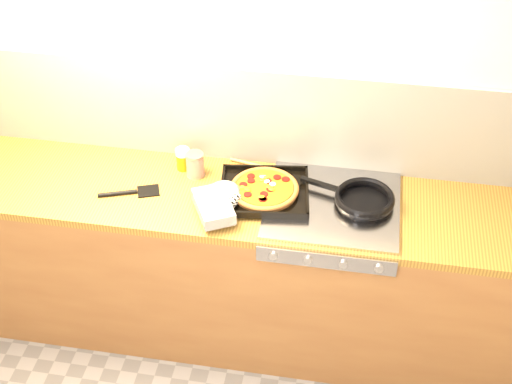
% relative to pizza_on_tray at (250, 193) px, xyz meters
% --- Properties ---
extents(room_shell, '(3.20, 3.20, 3.20)m').
position_rel_pizza_on_tray_xyz_m(room_shell, '(-0.07, 0.31, 0.21)').
color(room_shell, white).
rests_on(room_shell, ground).
extents(counter_run, '(3.20, 0.62, 0.90)m').
position_rel_pizza_on_tray_xyz_m(counter_run, '(-0.07, 0.02, -0.49)').
color(counter_run, brown).
rests_on(counter_run, ground).
extents(stovetop, '(0.60, 0.56, 0.02)m').
position_rel_pizza_on_tray_xyz_m(stovetop, '(0.38, 0.02, -0.04)').
color(stovetop, '#A2A2A7').
rests_on(stovetop, counter_run).
extents(pizza_on_tray, '(0.54, 0.52, 0.07)m').
position_rel_pizza_on_tray_xyz_m(pizza_on_tray, '(0.00, 0.00, 0.00)').
color(pizza_on_tray, black).
rests_on(pizza_on_tray, stovetop).
extents(frying_pan, '(0.47, 0.34, 0.04)m').
position_rel_pizza_on_tray_xyz_m(frying_pan, '(0.51, 0.05, -0.00)').
color(frying_pan, black).
rests_on(frying_pan, stovetop).
extents(tomato_can, '(0.11, 0.11, 0.12)m').
position_rel_pizza_on_tray_xyz_m(tomato_can, '(-0.29, 0.15, 0.02)').
color(tomato_can, '#9F0F0C').
rests_on(tomato_can, counter_run).
extents(juice_glass, '(0.09, 0.09, 0.11)m').
position_rel_pizza_on_tray_xyz_m(juice_glass, '(-0.36, 0.19, 0.01)').
color(juice_glass, orange).
rests_on(juice_glass, counter_run).
extents(wooden_spoon, '(0.30, 0.10, 0.02)m').
position_rel_pizza_on_tray_xyz_m(wooden_spoon, '(0.02, 0.25, -0.03)').
color(wooden_spoon, '#AF7B4A').
rests_on(wooden_spoon, counter_run).
extents(black_spatula, '(0.28, 0.15, 0.02)m').
position_rel_pizza_on_tray_xyz_m(black_spatula, '(-0.56, -0.04, -0.04)').
color(black_spatula, black).
rests_on(black_spatula, counter_run).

